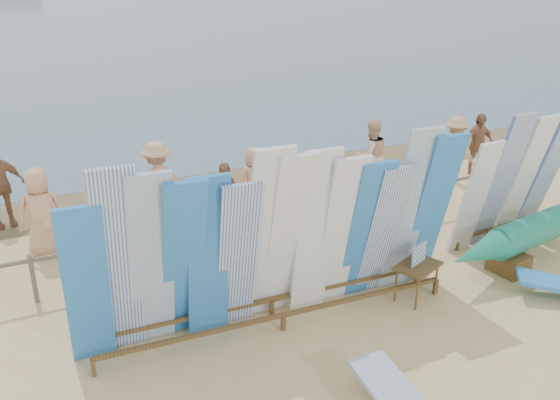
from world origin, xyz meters
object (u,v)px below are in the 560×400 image
beachgoer_2 (123,200)px  vendor_table (416,280)px  beach_chair_left (207,231)px  beachgoer_8 (371,156)px  beachgoer_extra_0 (455,149)px  beachgoer_4 (225,197)px  main_surfboard_rack (278,245)px  beachgoer_10 (477,144)px  beachgoer_6 (254,181)px  stroller (306,202)px  beachgoer_3 (158,182)px  beach_chair_right (294,212)px  beachgoer_0 (41,213)px  side_surfboard_rack (512,185)px

beachgoer_2 → vendor_table: bearing=112.6°
beach_chair_left → beachgoer_8: size_ratio=0.48×
beachgoer_extra_0 → beachgoer_4: bearing=75.2°
main_surfboard_rack → beachgoer_10: main_surfboard_rack is taller
beach_chair_left → beachgoer_6: size_ratio=0.56×
beachgoer_8 → beachgoer_6: (-3.21, -0.11, -0.13)m
vendor_table → main_surfboard_rack: bearing=149.6°
stroller → beachgoer_3: 3.30m
beach_chair_right → beachgoer_6: bearing=104.3°
beach_chair_right → beachgoer_extra_0: (5.00, 0.59, 0.64)m
beachgoer_10 → beachgoer_6: bearing=-173.3°
beachgoer_10 → beachgoer_3: beachgoer_3 is taller
stroller → beachgoer_10: (5.58, 0.68, 0.45)m
beach_chair_left → beachgoer_6: 1.84m
vendor_table → beachgoer_2: 6.21m
beachgoer_extra_0 → beachgoer_4: 6.52m
stroller → beachgoer_0: (-5.46, 0.65, 0.51)m
stroller → beachgoer_8: beachgoer_8 is taller
stroller → beachgoer_3: size_ratio=0.52×
beach_chair_right → beachgoer_extra_0: beachgoer_extra_0 is taller
main_surfboard_rack → stroller: 4.31m
side_surfboard_rack → beachgoer_8: (-0.81, 3.76, -0.37)m
beachgoer_extra_0 → beachgoer_2: size_ratio=1.12×
beachgoer_10 → beachgoer_0: beachgoer_0 is taller
beachgoer_4 → beachgoer_8: bearing=67.5°
main_surfboard_rack → beachgoer_extra_0: main_surfboard_rack is taller
beachgoer_0 → beachgoer_6: 4.54m
beachgoer_3 → beachgoer_0: bearing=-5.0°
beachgoer_extra_0 → beachgoer_6: bearing=70.2°
beach_chair_right → beachgoer_0: size_ratio=0.44×
beachgoer_2 → beachgoer_3: 0.91m
beachgoer_extra_0 → beachgoer_8: size_ratio=0.94×
side_surfboard_rack → beachgoer_10: bearing=52.4°
side_surfboard_rack → beachgoer_0: size_ratio=1.59×
main_surfboard_rack → beachgoer_10: (7.91, 4.16, -0.55)m
beachgoer_8 → beach_chair_right: bearing=24.6°
beach_chair_left → beach_chair_right: (2.09, 0.13, -0.03)m
beachgoer_4 → stroller: bearing=52.0°
beachgoer_extra_0 → beachgoer_2: beachgoer_extra_0 is taller
main_surfboard_rack → beachgoer_10: 8.96m
beachgoer_10 → beachgoer_0: (-11.04, -0.03, 0.06)m
beachgoer_10 → beachgoer_6: beachgoer_10 is taller
stroller → beachgoer_6: 1.26m
vendor_table → beachgoer_0: (-5.59, 4.50, 0.56)m
side_surfboard_rack → beachgoer_3: bearing=142.8°
beachgoer_8 → beachgoer_0: bearing=6.7°
side_surfboard_rack → vendor_table: 3.26m
beach_chair_right → stroller: size_ratio=0.81×
beach_chair_right → beachgoer_2: (-3.51, 0.98, 0.55)m
side_surfboard_rack → beachgoer_extra_0: side_surfboard_rack is taller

